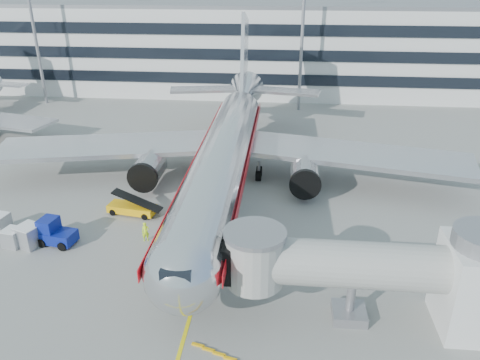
# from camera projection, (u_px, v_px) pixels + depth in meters

# --- Properties ---
(ground) EXTENTS (180.00, 180.00, 0.00)m
(ground) POSITION_uv_depth(u_px,v_px,m) (211.00, 244.00, 39.21)
(ground) COLOR gray
(ground) RESTS_ON ground
(lead_in_line) EXTENTS (0.25, 70.00, 0.01)m
(lead_in_line) POSITION_uv_depth(u_px,v_px,m) (225.00, 192.00, 48.27)
(lead_in_line) COLOR yellow
(lead_in_line) RESTS_ON ground
(main_jet) EXTENTS (50.95, 48.70, 16.06)m
(main_jet) POSITION_uv_depth(u_px,v_px,m) (227.00, 148.00, 48.07)
(main_jet) COLOR silver
(main_jet) RESTS_ON ground
(jet_bridge) EXTENTS (17.80, 4.50, 7.00)m
(jet_bridge) POSITION_uv_depth(u_px,v_px,m) (381.00, 270.00, 29.29)
(jet_bridge) COLOR silver
(jet_bridge) RESTS_ON ground
(terminal) EXTENTS (150.00, 24.25, 15.60)m
(terminal) POSITION_uv_depth(u_px,v_px,m) (257.00, 45.00, 88.48)
(terminal) COLOR silver
(terminal) RESTS_ON ground
(light_mast_west) EXTENTS (2.40, 1.20, 25.45)m
(light_mast_west) POSITION_uv_depth(u_px,v_px,m) (31.00, 11.00, 74.18)
(light_mast_west) COLOR gray
(light_mast_west) RESTS_ON ground
(light_mast_centre) EXTENTS (2.40, 1.20, 25.45)m
(light_mast_centre) POSITION_uv_depth(u_px,v_px,m) (303.00, 14.00, 70.40)
(light_mast_centre) COLOR gray
(light_mast_centre) RESTS_ON ground
(belt_loader) EXTENTS (4.84, 2.37, 2.26)m
(belt_loader) POSITION_uv_depth(u_px,v_px,m) (132.00, 208.00, 43.85)
(belt_loader) COLOR #F1AE0A
(belt_loader) RESTS_ON ground
(baggage_tug) EXTENTS (3.29, 2.39, 2.28)m
(baggage_tug) POSITION_uv_depth(u_px,v_px,m) (55.00, 233.00, 39.00)
(baggage_tug) COLOR navy
(baggage_tug) RESTS_ON ground
(cargo_container_left) EXTENTS (1.68, 1.68, 1.53)m
(cargo_container_left) POSITION_uv_depth(u_px,v_px,m) (13.00, 237.00, 38.77)
(cargo_container_left) COLOR #AAADB2
(cargo_container_left) RESTS_ON ground
(cargo_container_front) EXTENTS (2.24, 2.24, 1.85)m
(cargo_container_front) POSITION_uv_depth(u_px,v_px,m) (29.00, 236.00, 38.72)
(cargo_container_front) COLOR #AAADB2
(cargo_container_front) RESTS_ON ground
(ramp_worker) EXTENTS (0.73, 0.60, 1.70)m
(ramp_worker) POSITION_uv_depth(u_px,v_px,m) (146.00, 232.00, 39.44)
(ramp_worker) COLOR #CCFD1A
(ramp_worker) RESTS_ON ground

